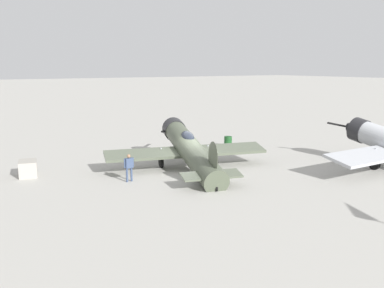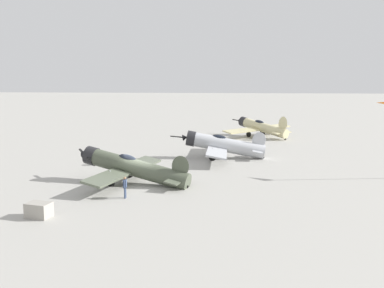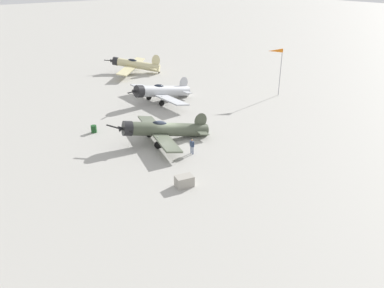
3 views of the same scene
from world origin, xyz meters
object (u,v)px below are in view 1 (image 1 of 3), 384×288
airplane_foreground (190,149)px  equipment_crate (28,168)px  fuel_drum (228,141)px  ground_crew_mechanic (129,165)px

airplane_foreground → equipment_crate: airplane_foreground is taller
airplane_foreground → fuel_drum: (-5.07, 6.97, -0.93)m
ground_crew_mechanic → fuel_drum: 12.75m
airplane_foreground → fuel_drum: bearing=-38.6°
airplane_foreground → ground_crew_mechanic: bearing=111.6°
airplane_foreground → fuel_drum: size_ratio=12.74×
airplane_foreground → ground_crew_mechanic: 4.53m
ground_crew_mechanic → equipment_crate: size_ratio=0.95×
airplane_foreground → fuel_drum: airplane_foreground is taller
airplane_foreground → equipment_crate: 10.08m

